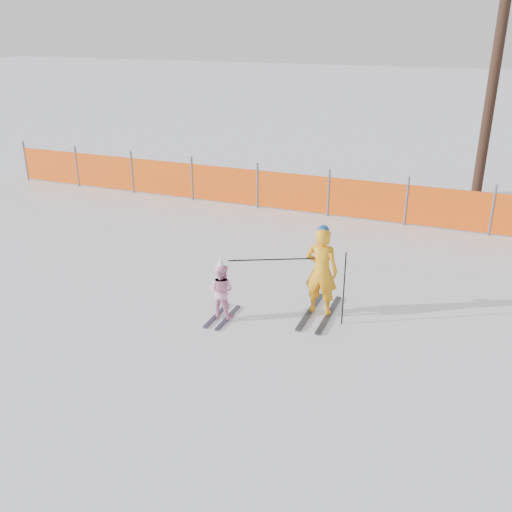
# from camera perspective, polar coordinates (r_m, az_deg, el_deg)

# --- Properties ---
(ground) EXTENTS (120.00, 120.00, 0.00)m
(ground) POSITION_cam_1_polar(r_m,az_deg,el_deg) (9.95, -1.07, -6.36)
(ground) COLOR white
(ground) RESTS_ON ground
(adult) EXTENTS (0.59, 1.45, 1.66)m
(adult) POSITION_cam_1_polar(r_m,az_deg,el_deg) (9.82, 6.55, -1.53)
(adult) COLOR black
(adult) RESTS_ON ground
(child) EXTENTS (0.49, 0.94, 1.15)m
(child) POSITION_cam_1_polar(r_m,az_deg,el_deg) (9.79, -3.48, -3.42)
(child) COLOR black
(child) RESTS_ON ground
(ski_poles) EXTENTS (1.90, 0.65, 1.32)m
(ski_poles) POSITION_cam_1_polar(r_m,az_deg,el_deg) (9.59, 4.98, -1.75)
(ski_poles) COLOR black
(ski_poles) RESTS_ON ground
(safety_fence) EXTENTS (15.76, 0.06, 1.25)m
(safety_fence) POSITION_cam_1_polar(r_m,az_deg,el_deg) (15.77, -0.56, 6.90)
(safety_fence) COLOR #595960
(safety_fence) RESTS_ON ground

